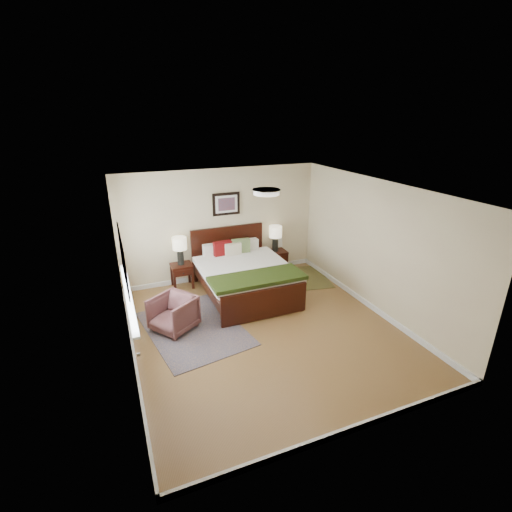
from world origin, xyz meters
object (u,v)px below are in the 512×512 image
(armchair, at_px, (173,314))
(rug_persian, at_px, (194,328))
(nightstand_right, at_px, (275,259))
(lamp_left, at_px, (180,246))
(nightstand_left, at_px, (182,270))
(lamp_right, at_px, (275,234))
(bed, at_px, (244,271))

(armchair, height_order, rug_persian, armchair)
(nightstand_right, relative_size, armchair, 0.77)
(lamp_left, xyz_separation_m, armchair, (-0.49, -1.65, -0.64))
(nightstand_left, relative_size, lamp_right, 0.87)
(nightstand_left, bearing_deg, lamp_right, 0.50)
(nightstand_left, distance_m, lamp_left, 0.54)
(bed, bearing_deg, lamp_right, 37.37)
(lamp_left, height_order, armchair, lamp_left)
(rug_persian, bearing_deg, lamp_right, 26.63)
(nightstand_left, xyz_separation_m, lamp_right, (2.24, 0.02, 0.53))
(lamp_right, height_order, rug_persian, lamp_right)
(nightstand_right, height_order, armchair, armchair)
(armchair, distance_m, rug_persian, 0.46)
(nightstand_right, relative_size, lamp_left, 0.87)
(rug_persian, bearing_deg, armchair, 151.40)
(nightstand_right, distance_m, armchair, 3.19)
(lamp_right, bearing_deg, armchair, -148.87)
(bed, height_order, nightstand_right, bed)
(lamp_left, distance_m, lamp_right, 2.24)
(lamp_left, bearing_deg, rug_persian, -95.57)
(nightstand_left, distance_m, nightstand_right, 2.24)
(nightstand_left, height_order, lamp_left, lamp_left)
(bed, height_order, armchair, bed)
(nightstand_right, xyz_separation_m, armchair, (-2.73, -1.64, -0.01))
(rug_persian, bearing_deg, bed, 25.52)
(nightstand_left, relative_size, nightstand_right, 1.01)
(lamp_left, relative_size, armchair, 0.88)
(nightstand_left, height_order, nightstand_right, nightstand_left)
(armchair, bearing_deg, rug_persian, 36.26)
(bed, distance_m, nightstand_left, 1.41)
(lamp_left, bearing_deg, armchair, -106.58)
(bed, bearing_deg, rug_persian, -144.99)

